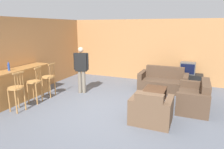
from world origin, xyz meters
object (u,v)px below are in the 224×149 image
Objects in this scene: armchair_near at (151,111)px; person_by_window at (81,67)px; coffee_table at (154,92)px; tv at (188,68)px; bar_chair_mid at (35,84)px; tv_unit at (187,80)px; bottle at (9,66)px; bar_chair_near at (16,91)px; loveseat_right at (195,98)px; couch_far at (163,82)px; bar_chair_far at (49,79)px.

person_by_window is (-2.73, 1.29, 0.62)m from armchair_near.
coffee_table is 1.88× the size of tv.
armchair_near is (3.56, 0.08, -0.29)m from bar_chair_mid.
bar_chair_mid reaches higher than coffee_table.
tv_unit is (0.83, 2.25, -0.11)m from coffee_table.
armchair_near is 3.35× the size of bottle.
tv is (4.21, 3.61, 0.14)m from bar_chair_mid.
tv_unit is at bearing 45.59° from bar_chair_near.
bar_chair_near is 3.96m from coffee_table.
bottle is at bearing 149.27° from bar_chair_near.
bar_chair_near is 0.93m from bottle.
loveseat_right is 0.92× the size of person_by_window.
bottle reaches higher than couch_far.
bar_chair_far is 1.17× the size of armchair_near.
couch_far is at bearing 28.62° from person_by_window.
bar_chair_mid is at bearing -139.33° from tv_unit.
coffee_table is 0.65× the size of person_by_window.
loveseat_right is 5.18× the size of bottle.
bar_chair_far is at bearing 90.00° from bar_chair_near.
tv_unit is (0.65, 3.54, -0.04)m from armchair_near.
bar_chair_mid is at bearing -162.31° from loveseat_right.
bar_chair_mid is 4.76m from loveseat_right.
bar_chair_near is at bearing -167.91° from armchair_near.
bottle is (-4.07, -3.09, 0.86)m from couch_far.
couch_far is 1.05× the size of person_by_window.
tv reaches higher than coffee_table.
armchair_near is 4.30m from bottle.
armchair_near is at bearing -100.46° from tv.
bar_chair_near is 0.75× the size of loveseat_right.
bar_chair_near is at bearing -154.86° from loveseat_right.
loveseat_right is 1.43× the size of coffee_table.
tv_unit is 0.48m from tv.
bar_chair_far is 1.15m from person_by_window.
armchair_near reaches higher than loveseat_right.
person_by_window is (0.83, 2.05, 0.33)m from bar_chair_near.
bar_chair_mid is 0.90m from bottle.
loveseat_right is at bearing -81.69° from tv_unit.
coffee_table is at bearing 12.10° from bar_chair_far.
bottle is (-4.20, -0.38, 0.86)m from armchair_near.
bar_chair_far is at bearing -167.90° from coffee_table.
bar_chair_far is 2.03× the size of tv.
bar_chair_mid is at bearing 90.02° from bar_chair_near.
loveseat_right is at bearing 17.69° from bar_chair_mid.
couch_far is 1.74m from loveseat_right.
couch_far is at bearing -133.37° from tv.
couch_far is 1.14m from tv_unit.
person_by_window reaches higher than loveseat_right.
tv is (0.78, 0.82, 0.44)m from couch_far.
person_by_window reaches higher than couch_far.
loveseat_right is (4.53, 0.80, -0.30)m from bar_chair_far.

